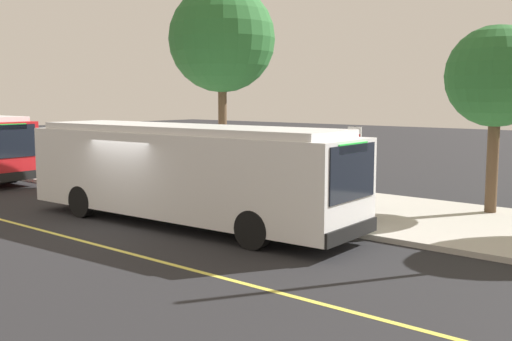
# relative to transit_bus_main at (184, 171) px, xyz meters

# --- Properties ---
(ground_plane) EXTENTS (120.00, 120.00, 0.00)m
(ground_plane) POSITION_rel_transit_bus_main_xyz_m (-1.29, -1.01, -1.62)
(ground_plane) COLOR #232326
(sidewalk_curb) EXTENTS (44.00, 6.40, 0.15)m
(sidewalk_curb) POSITION_rel_transit_bus_main_xyz_m (-1.29, 4.99, -1.54)
(sidewalk_curb) COLOR #B7B2A8
(sidewalk_curb) RESTS_ON ground_plane
(lane_stripe_center) EXTENTS (36.00, 0.14, 0.01)m
(lane_stripe_center) POSITION_rel_transit_bus_main_xyz_m (-1.29, -3.21, -1.61)
(lane_stripe_center) COLOR #E0D64C
(lane_stripe_center) RESTS_ON ground_plane
(transit_bus_main) EXTENTS (11.35, 3.18, 2.95)m
(transit_bus_main) POSITION_rel_transit_bus_main_xyz_m (0.00, 0.00, 0.00)
(transit_bus_main) COLOR white
(transit_bus_main) RESTS_ON ground_plane
(bus_shelter) EXTENTS (2.90, 1.60, 2.48)m
(bus_shelter) POSITION_rel_transit_bus_main_xyz_m (1.07, 4.37, 0.30)
(bus_shelter) COLOR #333338
(bus_shelter) RESTS_ON sidewalk_curb
(waiting_bench) EXTENTS (1.60, 0.48, 0.95)m
(waiting_bench) POSITION_rel_transit_bus_main_xyz_m (1.05, 4.35, -0.98)
(waiting_bench) COLOR brown
(waiting_bench) RESTS_ON sidewalk_curb
(route_sign_post) EXTENTS (0.44, 0.08, 2.80)m
(route_sign_post) POSITION_rel_transit_bus_main_xyz_m (4.07, 2.83, 0.34)
(route_sign_post) COLOR #333338
(route_sign_post) RESTS_ON sidewalk_curb
(pedestrian_commuter) EXTENTS (0.24, 0.40, 1.69)m
(pedestrian_commuter) POSITION_rel_transit_bus_main_xyz_m (4.14, 3.27, -0.50)
(pedestrian_commuter) COLOR #282D47
(pedestrian_commuter) RESTS_ON sidewalk_curb
(street_tree_near_shelter) EXTENTS (3.14, 3.14, 5.83)m
(street_tree_near_shelter) POSITION_rel_transit_bus_main_xyz_m (6.50, 7.08, 2.76)
(street_tree_near_shelter) COLOR brown
(street_tree_near_shelter) RESTS_ON sidewalk_curb
(street_tree_downstreet) EXTENTS (4.44, 4.44, 8.24)m
(street_tree_downstreet) POSITION_rel_transit_bus_main_xyz_m (-4.62, 6.51, 4.53)
(street_tree_downstreet) COLOR brown
(street_tree_downstreet) RESTS_ON sidewalk_curb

